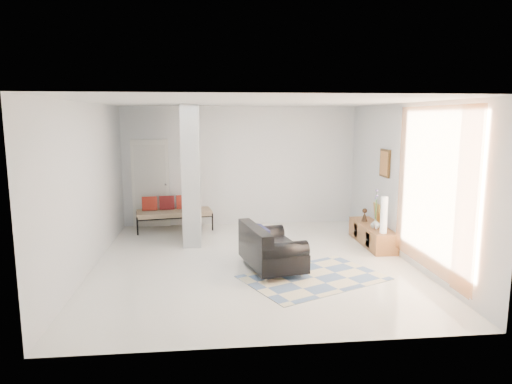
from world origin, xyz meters
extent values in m
plane|color=silver|center=(0.00, 0.00, 0.00)|extent=(6.00, 6.00, 0.00)
plane|color=white|center=(0.00, 0.00, 2.80)|extent=(6.00, 6.00, 0.00)
plane|color=silver|center=(0.00, 3.00, 1.40)|extent=(6.00, 0.00, 6.00)
plane|color=silver|center=(0.00, -3.00, 1.40)|extent=(6.00, 0.00, 6.00)
plane|color=silver|center=(-2.75, 0.00, 1.40)|extent=(0.00, 6.00, 6.00)
plane|color=silver|center=(2.75, 0.00, 1.40)|extent=(0.00, 6.00, 6.00)
cube|color=#A2A7A9|center=(-1.10, 1.60, 1.40)|extent=(0.35, 1.20, 2.80)
cube|color=white|center=(-2.10, 2.96, 1.02)|extent=(0.85, 0.06, 2.04)
plane|color=orange|center=(2.67, -1.15, 1.45)|extent=(0.00, 2.55, 2.55)
cube|color=#3D2810|center=(2.72, 0.90, 1.65)|extent=(0.04, 0.45, 0.55)
cube|color=brown|center=(2.52, 0.90, 0.20)|extent=(0.45, 1.65, 0.40)
cube|color=#3D2810|center=(2.30, 0.53, 0.20)|extent=(0.02, 0.22, 0.28)
cube|color=#3D2810|center=(2.30, 1.27, 0.20)|extent=(0.02, 0.22, 0.28)
cube|color=gold|center=(2.70, 1.13, 0.60)|extent=(0.09, 0.32, 0.40)
cube|color=silver|center=(2.42, 0.53, 0.46)|extent=(0.04, 0.10, 0.12)
cylinder|color=silver|center=(0.10, -1.00, 0.05)|extent=(0.05, 0.05, 0.10)
cylinder|color=silver|center=(-0.12, 0.08, 0.05)|extent=(0.05, 0.05, 0.10)
cylinder|color=silver|center=(0.70, -0.88, 0.05)|extent=(0.05, 0.05, 0.10)
cylinder|color=silver|center=(0.48, 0.20, 0.05)|extent=(0.05, 0.05, 0.10)
cube|color=black|center=(0.29, -0.40, 0.25)|extent=(1.06, 1.48, 0.30)
cube|color=black|center=(-0.01, -0.46, 0.58)|extent=(0.46, 1.36, 0.36)
cylinder|color=black|center=(0.40, -0.94, 0.48)|extent=(0.81, 0.43, 0.28)
cylinder|color=black|center=(0.18, 0.14, 0.48)|extent=(0.81, 0.43, 0.28)
cube|color=black|center=(0.11, -0.44, 0.60)|extent=(0.24, 0.51, 0.31)
cylinder|color=black|center=(-2.31, 2.13, 0.20)|extent=(0.04, 0.04, 0.40)
cylinder|color=black|center=(-0.68, 2.40, 0.20)|extent=(0.04, 0.04, 0.40)
cylinder|color=black|center=(-2.42, 2.80, 0.20)|extent=(0.04, 0.04, 0.40)
cylinder|color=black|center=(-0.79, 3.07, 0.20)|extent=(0.04, 0.04, 0.40)
cube|color=beige|center=(-1.55, 2.60, 0.38)|extent=(1.76, 0.96, 0.12)
cube|color=maroon|center=(-2.10, 2.66, 0.60)|extent=(0.36, 0.22, 0.33)
cube|color=maroon|center=(-1.72, 2.72, 0.60)|extent=(0.36, 0.22, 0.33)
cube|color=maroon|center=(-1.33, 2.79, 0.60)|extent=(0.36, 0.22, 0.33)
cube|color=beige|center=(0.90, -0.90, 0.01)|extent=(2.54, 2.19, 0.01)
cylinder|color=white|center=(2.50, 0.28, 0.74)|extent=(0.13, 0.13, 0.69)
imported|color=silver|center=(2.47, 0.62, 0.49)|extent=(0.19, 0.19, 0.19)
camera|label=1|loc=(-0.76, -7.75, 2.56)|focal=32.00mm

